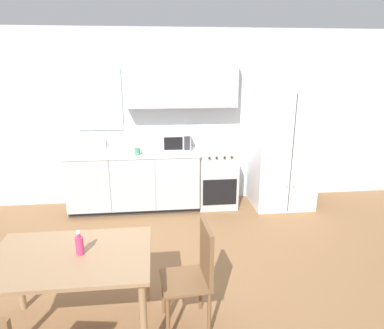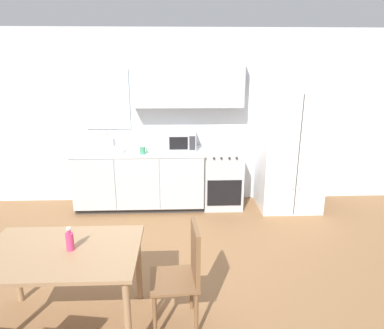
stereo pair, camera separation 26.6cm
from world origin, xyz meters
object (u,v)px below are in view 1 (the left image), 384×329
at_px(dining_table, 71,266).
at_px(dining_chair_side, 197,269).
at_px(refrigerator, 283,149).
at_px(oven_range, 216,177).
at_px(coffee_mug, 138,151).
at_px(drink_bottle, 80,245).
at_px(microwave, 176,141).

xyz_separation_m(dining_table, dining_chair_side, (1.01, 0.01, -0.11)).
xyz_separation_m(refrigerator, dining_chair_side, (-1.65, -2.49, -0.37)).
height_order(oven_range, coffee_mug, coffee_mug).
bearing_deg(oven_range, refrigerator, -4.42).
distance_m(dining_table, drink_bottle, 0.19).
xyz_separation_m(microwave, drink_bottle, (-0.93, -2.66, -0.22)).
height_order(oven_range, dining_chair_side, dining_chair_side).
relative_size(dining_table, drink_bottle, 6.36).
distance_m(oven_range, drink_bottle, 3.03).
bearing_deg(dining_table, microwave, 69.26).
height_order(microwave, dining_table, microwave).
bearing_deg(dining_table, refrigerator, 43.31).
relative_size(oven_range, drink_bottle, 4.61).
relative_size(microwave, drink_bottle, 2.15).
distance_m(oven_range, refrigerator, 1.12).
height_order(dining_chair_side, drink_bottle, drink_bottle).
bearing_deg(drink_bottle, microwave, 70.70).
distance_m(microwave, dining_table, 2.88).
distance_m(oven_range, coffee_mug, 1.32).
distance_m(refrigerator, drink_bottle, 3.59).
xyz_separation_m(oven_range, dining_table, (-1.64, -2.59, 0.19)).
bearing_deg(microwave, refrigerator, -5.50).
bearing_deg(coffee_mug, refrigerator, 3.49).
bearing_deg(dining_chair_side, refrigerator, -38.00).
bearing_deg(refrigerator, microwave, 174.50).
bearing_deg(microwave, drink_bottle, -109.30).
distance_m(refrigerator, coffee_mug, 2.23).
distance_m(microwave, dining_chair_side, 2.70).
relative_size(oven_range, dining_table, 0.73).
height_order(refrigerator, dining_table, refrigerator).
distance_m(microwave, drink_bottle, 2.82).
bearing_deg(drink_bottle, coffee_mug, 81.32).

